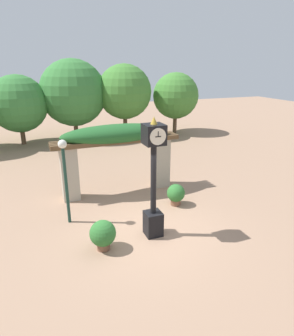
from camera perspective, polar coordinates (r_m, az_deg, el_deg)
The scene contains 7 objects.
ground_plane at distance 9.39m, azimuth 0.05°, elevation -11.82°, with size 60.00×60.00×0.00m, color #9E7A60.
pedestal_clock at distance 8.42m, azimuth 1.24°, elevation -2.31°, with size 0.55×0.59×3.54m.
pergola at distance 11.43m, azimuth -5.79°, elevation 4.64°, with size 4.87×1.20×2.71m.
potted_plant_near_left at distance 8.41m, azimuth -8.41°, elevation -12.35°, with size 0.73×0.73×0.86m.
potted_plant_near_right at distance 10.81m, azimuth 5.52°, elevation -4.92°, with size 0.65×0.65×0.79m.
lamp_post at distance 9.42m, azimuth -15.41°, elevation -0.17°, with size 0.27×0.27×2.73m.
tree_line at distance 20.10m, azimuth -15.25°, elevation 12.91°, with size 17.32×5.03×5.16m.
Camera 1 is at (-2.92, -7.47, 4.87)m, focal length 32.00 mm.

